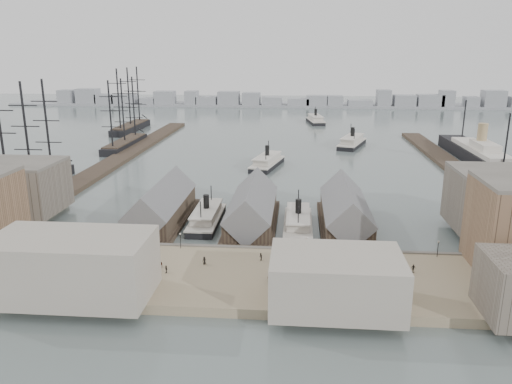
# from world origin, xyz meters

# --- Properties ---
(ground) EXTENTS (900.00, 900.00, 0.00)m
(ground) POSITION_xyz_m (0.00, 0.00, 0.00)
(ground) COLOR #4E5A59
(ground) RESTS_ON ground
(quay) EXTENTS (180.00, 30.00, 2.00)m
(quay) POSITION_xyz_m (0.00, -20.00, 1.00)
(quay) COLOR #86765A
(quay) RESTS_ON ground
(seawall) EXTENTS (180.00, 1.20, 2.30)m
(seawall) POSITION_xyz_m (0.00, -5.20, 1.15)
(seawall) COLOR #59544C
(seawall) RESTS_ON ground
(west_wharf) EXTENTS (10.00, 220.00, 1.60)m
(west_wharf) POSITION_xyz_m (-68.00, 100.00, 0.80)
(west_wharf) COLOR #2D231C
(west_wharf) RESTS_ON ground
(east_wharf) EXTENTS (10.00, 180.00, 1.60)m
(east_wharf) POSITION_xyz_m (78.00, 90.00, 0.80)
(east_wharf) COLOR #2D231C
(east_wharf) RESTS_ON ground
(ferry_shed_west) EXTENTS (14.00, 42.00, 12.60)m
(ferry_shed_west) POSITION_xyz_m (-26.00, 16.88, 4.64)
(ferry_shed_west) COLOR #2D231C
(ferry_shed_west) RESTS_ON ground
(ferry_shed_center) EXTENTS (14.00, 42.00, 12.60)m
(ferry_shed_center) POSITION_xyz_m (0.00, 16.88, 4.64)
(ferry_shed_center) COLOR #2D231C
(ferry_shed_center) RESTS_ON ground
(ferry_shed_east) EXTENTS (14.00, 42.00, 12.60)m
(ferry_shed_east) POSITION_xyz_m (26.00, 16.88, 4.64)
(ferry_shed_east) COLOR #2D231C
(ferry_shed_east) RESTS_ON ground
(warehouse_west_back) EXTENTS (26.00, 20.00, 14.00)m
(warehouse_west_back) POSITION_xyz_m (-70.00, 18.00, 9.00)
(warehouse_west_back) COLOR #60564C
(warehouse_west_back) RESTS_ON west_land
(warehouse_east_back) EXTENTS (28.00, 20.00, 15.00)m
(warehouse_east_back) POSITION_xyz_m (68.00, 15.00, 9.50)
(warehouse_east_back) COLOR #60564C
(warehouse_east_back) RESTS_ON east_land
(street_bldg_center) EXTENTS (24.00, 16.00, 10.00)m
(street_bldg_center) POSITION_xyz_m (20.00, -32.00, 7.00)
(street_bldg_center) COLOR gray
(street_bldg_center) RESTS_ON quay
(street_bldg_west) EXTENTS (30.00, 16.00, 12.00)m
(street_bldg_west) POSITION_xyz_m (-30.00, -32.00, 8.00)
(street_bldg_west) COLOR gray
(street_bldg_west) RESTS_ON quay
(lamp_post_far_w) EXTENTS (0.44, 0.44, 3.92)m
(lamp_post_far_w) POSITION_xyz_m (-45.00, -7.00, 4.71)
(lamp_post_far_w) COLOR black
(lamp_post_far_w) RESTS_ON quay
(lamp_post_near_w) EXTENTS (0.44, 0.44, 3.92)m
(lamp_post_near_w) POSITION_xyz_m (-15.00, -7.00, 4.71)
(lamp_post_near_w) COLOR black
(lamp_post_near_w) RESTS_ON quay
(lamp_post_near_e) EXTENTS (0.44, 0.44, 3.92)m
(lamp_post_near_e) POSITION_xyz_m (15.00, -7.00, 4.71)
(lamp_post_near_e) COLOR black
(lamp_post_near_e) RESTS_ON quay
(lamp_post_far_e) EXTENTS (0.44, 0.44, 3.92)m
(lamp_post_far_e) POSITION_xyz_m (45.00, -7.00, 4.71)
(lamp_post_far_e) COLOR black
(lamp_post_far_e) RESTS_ON quay
(far_shore) EXTENTS (500.00, 40.00, 15.72)m
(far_shore) POSITION_xyz_m (-2.07, 334.14, 3.91)
(far_shore) COLOR gray
(far_shore) RESTS_ON ground
(ferry_docked_west) EXTENTS (7.65, 25.51, 9.11)m
(ferry_docked_west) POSITION_xyz_m (-13.00, 16.66, 2.13)
(ferry_docked_west) COLOR black
(ferry_docked_west) RESTS_ON ground
(ferry_docked_east) EXTENTS (7.66, 25.54, 9.12)m
(ferry_docked_east) POSITION_xyz_m (13.00, 14.39, 2.14)
(ferry_docked_east) COLOR black
(ferry_docked_east) RESTS_ON ground
(ferry_open_near) EXTENTS (14.29, 28.97, 9.93)m
(ferry_open_near) POSITION_xyz_m (-0.40, 90.54, 2.33)
(ferry_open_near) COLOR black
(ferry_open_near) RESTS_ON ground
(ferry_open_mid) EXTENTS (18.04, 31.01, 10.62)m
(ferry_open_mid) POSITION_xyz_m (40.35, 141.83, 2.49)
(ferry_open_mid) COLOR black
(ferry_open_mid) RESTS_ON ground
(ferry_open_far) EXTENTS (13.15, 30.10, 10.39)m
(ferry_open_far) POSITION_xyz_m (24.09, 228.32, 2.44)
(ferry_open_far) COLOR black
(ferry_open_far) RESTS_ON ground
(sailing_ship_near) EXTENTS (9.21, 63.43, 37.85)m
(sailing_ship_near) POSITION_xyz_m (-81.94, 41.13, 2.78)
(sailing_ship_near) COLOR black
(sailing_ship_near) RESTS_ON ground
(sailing_ship_mid) EXTENTS (8.45, 48.80, 34.73)m
(sailing_ship_mid) POSITION_xyz_m (-75.79, 129.25, 2.49)
(sailing_ship_mid) COLOR black
(sailing_ship_mid) RESTS_ON ground
(sailing_ship_far) EXTENTS (9.31, 51.71, 38.26)m
(sailing_ship_far) POSITION_xyz_m (-91.11, 184.27, 2.76)
(sailing_ship_far) COLOR black
(sailing_ship_far) RESTS_ON ground
(ocean_steamer) EXTENTS (12.11, 88.50, 17.70)m
(ocean_steamer) POSITION_xyz_m (92.00, 105.34, 3.81)
(ocean_steamer) COLOR black
(ocean_steamer) RESTS_ON ground
(tram) EXTENTS (2.96, 9.63, 3.38)m
(tram) POSITION_xyz_m (55.31, -15.33, 3.73)
(tram) COLOR black
(tram) RESTS_ON quay
(horse_cart_left) EXTENTS (4.71, 3.22, 1.50)m
(horse_cart_left) POSITION_xyz_m (-48.11, -15.87, 2.78)
(horse_cart_left) COLOR black
(horse_cart_left) RESTS_ON quay
(horse_cart_center) EXTENTS (4.68, 3.37, 1.43)m
(horse_cart_center) POSITION_xyz_m (-17.96, -18.47, 2.76)
(horse_cart_center) COLOR black
(horse_cart_center) RESTS_ON quay
(horse_cart_right) EXTENTS (4.65, 1.92, 1.47)m
(horse_cart_right) POSITION_xyz_m (10.08, -22.82, 2.77)
(horse_cart_right) COLOR black
(horse_cart_right) RESTS_ON quay
(pedestrian_0) EXTENTS (0.72, 0.77, 1.71)m
(pedestrian_0) POSITION_xyz_m (-50.11, -9.01, 2.85)
(pedestrian_0) COLOR black
(pedestrian_0) RESTS_ON quay
(pedestrian_1) EXTENTS (0.67, 0.84, 1.69)m
(pedestrian_1) POSITION_xyz_m (-46.52, -22.61, 2.84)
(pedestrian_1) COLOR black
(pedestrian_1) RESTS_ON quay
(pedestrian_2) EXTENTS (0.81, 1.17, 1.66)m
(pedestrian_2) POSITION_xyz_m (-21.41, -8.99, 2.83)
(pedestrian_2) COLOR black
(pedestrian_2) RESTS_ON quay
(pedestrian_3) EXTENTS (0.92, 1.06, 1.71)m
(pedestrian_3) POSITION_xyz_m (-14.89, -20.78, 2.86)
(pedestrian_3) COLOR black
(pedestrian_3) RESTS_ON quay
(pedestrian_4) EXTENTS (1.04, 0.98, 1.78)m
(pedestrian_4) POSITION_xyz_m (-7.60, -15.70, 2.89)
(pedestrian_4) COLOR black
(pedestrian_4) RESTS_ON quay
(pedestrian_5) EXTENTS (0.73, 0.70, 1.63)m
(pedestrian_5) POSITION_xyz_m (10.30, -17.65, 2.81)
(pedestrian_5) COLOR black
(pedestrian_5) RESTS_ON quay
(pedestrian_6) EXTENTS (0.83, 0.69, 1.56)m
(pedestrian_6) POSITION_xyz_m (20.34, -11.19, 2.78)
(pedestrian_6) COLOR black
(pedestrian_6) RESTS_ON quay
(pedestrian_7) EXTENTS (1.32, 1.22, 1.78)m
(pedestrian_7) POSITION_xyz_m (22.91, -22.00, 2.89)
(pedestrian_7) COLOR black
(pedestrian_7) RESTS_ON quay
(pedestrian_8) EXTENTS (1.08, 0.49, 1.82)m
(pedestrian_8) POSITION_xyz_m (37.64, -16.06, 2.91)
(pedestrian_8) COLOR black
(pedestrian_8) RESTS_ON quay
(pedestrian_9) EXTENTS (0.93, 1.06, 1.82)m
(pedestrian_9) POSITION_xyz_m (48.20, -24.16, 2.91)
(pedestrian_9) COLOR black
(pedestrian_9) RESTS_ON quay
(pedestrian_10) EXTENTS (0.71, 0.90, 1.78)m
(pedestrian_10) POSITION_xyz_m (4.67, -12.59, 2.89)
(pedestrian_10) COLOR black
(pedestrian_10) RESTS_ON quay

